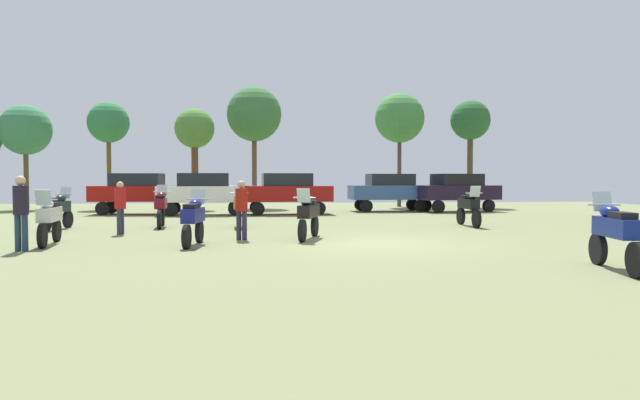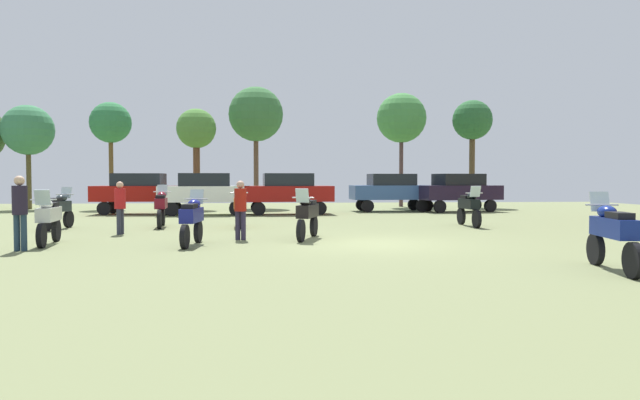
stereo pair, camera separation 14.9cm
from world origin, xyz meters
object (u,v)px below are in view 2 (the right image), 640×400
at_px(motorcycle_2, 192,218).
at_px(tree_5, 111,124).
at_px(motorcycle_4, 161,206).
at_px(car_5, 391,189).
at_px(motorcycle_1, 613,232).
at_px(car_2, 458,190).
at_px(person_1, 20,207).
at_px(person_3, 240,205).
at_px(tree_3, 28,131).
at_px(tree_2, 256,115).
at_px(motorcycle_5, 239,207).
at_px(car_1, 139,190).
at_px(person_2, 120,204).
at_px(motorcycle_8, 307,214).
at_px(car_4, 205,191).
at_px(car_3, 288,190).
at_px(tree_7, 472,122).
at_px(tree_1, 196,131).
at_px(tree_6, 401,118).
at_px(motorcycle_3, 469,206).
at_px(motorcycle_7, 49,218).
at_px(motorcycle_6, 58,209).

relative_size(motorcycle_2, tree_5, 0.33).
bearing_deg(motorcycle_4, car_5, 35.10).
distance_m(motorcycle_1, motorcycle_4, 14.67).
height_order(car_2, person_1, car_2).
bearing_deg(person_3, tree_3, -35.52).
xyz_separation_m(tree_2, tree_5, (-8.37, -0.56, -0.65)).
height_order(motorcycle_5, tree_2, tree_2).
relative_size(car_2, person_1, 2.54).
bearing_deg(tree_3, car_1, -35.18).
bearing_deg(person_1, car_5, 58.63).
bearing_deg(tree_5, person_1, -80.17).
xyz_separation_m(motorcycle_4, person_2, (-0.75, -2.54, 0.21)).
relative_size(motorcycle_8, car_4, 0.50).
relative_size(motorcycle_2, car_3, 0.47).
bearing_deg(car_3, motorcycle_1, -166.59).
bearing_deg(person_1, car_3, 70.26).
bearing_deg(tree_7, motorcycle_5, -134.72).
bearing_deg(tree_1, tree_3, 176.47).
bearing_deg(tree_6, person_3, -115.54).
xyz_separation_m(motorcycle_5, tree_5, (-8.19, 13.39, 4.21)).
distance_m(motorcycle_3, tree_5, 21.87).
height_order(car_5, tree_2, tree_2).
bearing_deg(person_1, tree_3, 118.85).
bearing_deg(car_1, tree_3, 55.77).
distance_m(motorcycle_7, car_5, 18.87).
bearing_deg(car_3, motorcycle_5, 160.61).
relative_size(motorcycle_6, car_2, 0.46).
relative_size(person_1, tree_5, 0.29).
xyz_separation_m(car_2, tree_7, (2.48, 4.87, 4.08)).
xyz_separation_m(motorcycle_6, car_3, (8.02, 7.62, 0.46)).
bearing_deg(car_2, motorcycle_7, 120.40).
bearing_deg(car_4, car_3, -92.08).
height_order(motorcycle_6, person_2, person_2).
bearing_deg(motorcycle_6, motorcycle_8, -18.06).
bearing_deg(tree_5, tree_1, -9.02).
height_order(motorcycle_8, tree_6, tree_6).
xyz_separation_m(motorcycle_6, car_4, (4.04, 7.48, 0.46)).
height_order(person_2, tree_7, tree_7).
distance_m(car_5, tree_2, 9.69).
bearing_deg(person_1, motorcycle_5, 59.50).
distance_m(motorcycle_5, motorcycle_8, 4.73).
xyz_separation_m(motorcycle_4, person_3, (3.07, -4.45, 0.23)).
bearing_deg(car_1, tree_7, -72.50).
xyz_separation_m(motorcycle_7, person_2, (1.09, 2.71, 0.24)).
distance_m(motorcycle_5, motorcycle_7, 6.81).
xyz_separation_m(car_4, tree_6, (11.25, 7.32, 4.33)).
bearing_deg(car_4, tree_2, -22.08).
distance_m(car_1, car_3, 7.33).
height_order(motorcycle_7, motorcycle_8, motorcycle_8).
bearing_deg(motorcycle_6, car_2, 34.60).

